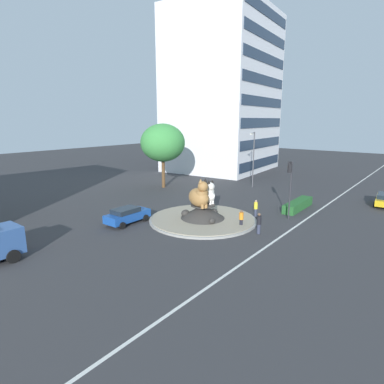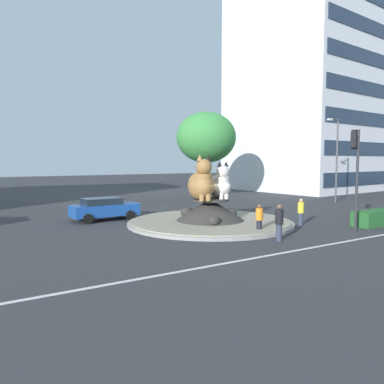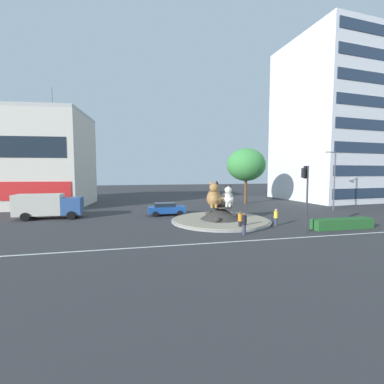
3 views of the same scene
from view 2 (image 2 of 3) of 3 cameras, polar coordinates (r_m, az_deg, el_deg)
ground_plane at (r=23.47m, az=2.75°, el=-4.85°), size 160.00×160.00×0.00m
lane_centreline at (r=17.88m, az=17.05°, el=-8.09°), size 112.00×0.20×0.01m
roundabout_island at (r=23.39m, az=2.74°, el=-3.61°), size 10.14×10.14×1.57m
cat_statue_tabby at (r=22.58m, az=1.44°, el=1.31°), size 2.29×2.74×2.71m
cat_statue_white at (r=23.64m, az=4.20°, el=1.09°), size 1.87×2.39×2.30m
traffic_light_mast at (r=22.55m, az=23.35°, el=4.76°), size 0.71×0.57×5.58m
office_tower at (r=55.70m, az=17.75°, el=15.11°), size 20.02×17.45×28.25m
broadleaf_tree_behind_island at (r=39.26m, az=2.14°, el=8.17°), size 6.11×6.11×8.86m
streetlight_arm at (r=37.38m, az=20.83°, el=5.28°), size 2.11×0.71×7.71m
pedestrian_yellow_shirt at (r=23.75m, az=16.04°, el=-2.82°), size 0.37×0.37×1.64m
pedestrian_orange_shirt at (r=20.64m, az=10.08°, el=-3.92°), size 0.39×0.39×1.59m
pedestrian_black_shirt at (r=18.89m, az=12.98°, el=-4.41°), size 0.39×0.39×1.80m
hatchback_near_shophouse at (r=25.49m, az=-13.06°, el=-2.40°), size 4.30×2.03×1.48m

